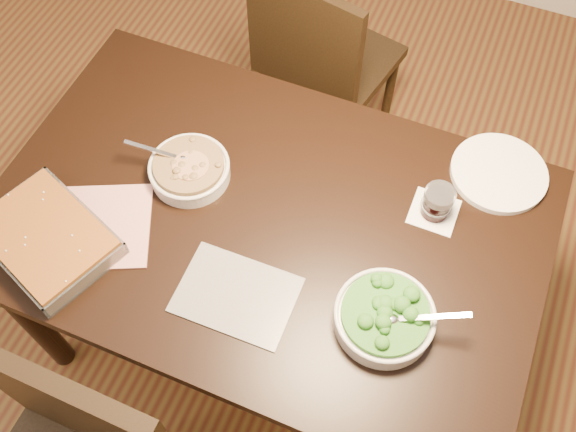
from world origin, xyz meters
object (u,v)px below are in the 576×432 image
object	(u,v)px
stew_bowl	(189,169)
wine_tumbler	(437,202)
chair_far	(320,61)
table	(266,237)
dinner_plate	(499,173)
broccoli_bowl	(384,317)
baking_dish	(47,238)

from	to	relation	value
stew_bowl	wine_tumbler	world-z (taller)	wine_tumbler
chair_far	wine_tumbler	bearing A→B (deg)	142.87
stew_bowl	wine_tumbler	size ratio (longest dim) A/B	2.69
table	dinner_plate	distance (m)	0.64
broccoli_bowl	wine_tumbler	distance (m)	0.34
table	chair_far	distance (m)	0.83
baking_dish	chair_far	size ratio (longest dim) A/B	0.44
stew_bowl	baking_dish	world-z (taller)	stew_bowl
broccoli_bowl	baking_dish	size ratio (longest dim) A/B	0.66
table	baking_dish	bearing A→B (deg)	-149.72
baking_dish	chair_far	xyz separation A→B (m)	(0.31, 1.07, -0.28)
wine_tumbler	chair_far	xyz separation A→B (m)	(-0.54, 0.62, -0.30)
broccoli_bowl	table	bearing A→B (deg)	157.37
broccoli_bowl	chair_far	size ratio (longest dim) A/B	0.29
dinner_plate	table	bearing A→B (deg)	-145.03
stew_bowl	broccoli_bowl	bearing A→B (deg)	-18.36
stew_bowl	dinner_plate	world-z (taller)	stew_bowl
table	dinner_plate	xyz separation A→B (m)	(0.51, 0.36, 0.10)
broccoli_bowl	baking_dish	xyz separation A→B (m)	(-0.83, -0.12, -0.00)
baking_dish	dinner_plate	distance (m)	1.16
wine_tumbler	dinner_plate	world-z (taller)	wine_tumbler
baking_dish	dinner_plate	bearing A→B (deg)	53.92
stew_bowl	chair_far	size ratio (longest dim) A/B	0.26
stew_bowl	broccoli_bowl	distance (m)	0.63
wine_tumbler	dinner_plate	size ratio (longest dim) A/B	0.34
stew_bowl	wine_tumbler	distance (m)	0.64
table	stew_bowl	xyz separation A→B (m)	(-0.24, 0.05, 0.12)
table	chair_far	size ratio (longest dim) A/B	1.58
broccoli_bowl	chair_far	xyz separation A→B (m)	(-0.51, 0.95, -0.29)
wine_tumbler	broccoli_bowl	bearing A→B (deg)	-94.65
table	wine_tumbler	xyz separation A→B (m)	(0.39, 0.18, 0.14)
baking_dish	wine_tumbler	bearing A→B (deg)	49.14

